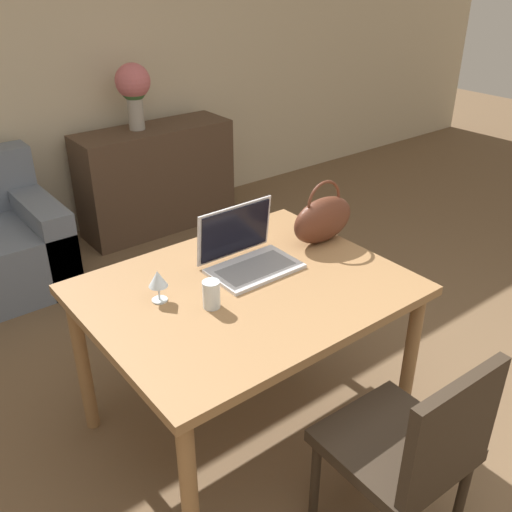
# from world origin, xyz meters

# --- Properties ---
(wall_back) EXTENTS (10.00, 0.06, 2.70)m
(wall_back) POSITION_xyz_m (0.00, 3.22, 1.35)
(wall_back) COLOR beige
(wall_back) RESTS_ON ground_plane
(dining_table) EXTENTS (1.26, 1.00, 0.75)m
(dining_table) POSITION_xyz_m (-0.10, 0.71, 0.67)
(dining_table) COLOR olive
(dining_table) RESTS_ON ground_plane
(chair) EXTENTS (0.45, 0.45, 0.87)m
(chair) POSITION_xyz_m (-0.03, -0.11, 0.50)
(chair) COLOR #2D2319
(chair) RESTS_ON ground_plane
(sideboard) EXTENTS (1.19, 0.40, 0.80)m
(sideboard) POSITION_xyz_m (0.67, 2.88, 0.40)
(sideboard) COLOR #4C3828
(sideboard) RESTS_ON ground_plane
(laptop) EXTENTS (0.38, 0.28, 0.25)m
(laptop) POSITION_xyz_m (0.01, 0.86, 0.82)
(laptop) COLOR silver
(laptop) RESTS_ON dining_table
(drinking_glass) EXTENTS (0.07, 0.07, 0.11)m
(drinking_glass) POSITION_xyz_m (-0.29, 0.67, 0.81)
(drinking_glass) COLOR silver
(drinking_glass) RESTS_ON dining_table
(wine_glass) EXTENTS (0.07, 0.07, 0.13)m
(wine_glass) POSITION_xyz_m (-0.42, 0.83, 0.85)
(wine_glass) COLOR silver
(wine_glass) RESTS_ON dining_table
(handbag) EXTENTS (0.34, 0.13, 0.30)m
(handbag) POSITION_xyz_m (0.43, 0.82, 0.87)
(handbag) COLOR #592D1E
(handbag) RESTS_ON dining_table
(flower_vase) EXTENTS (0.25, 0.25, 0.47)m
(flower_vase) POSITION_xyz_m (0.57, 2.90, 1.10)
(flower_vase) COLOR #9E998E
(flower_vase) RESTS_ON sideboard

